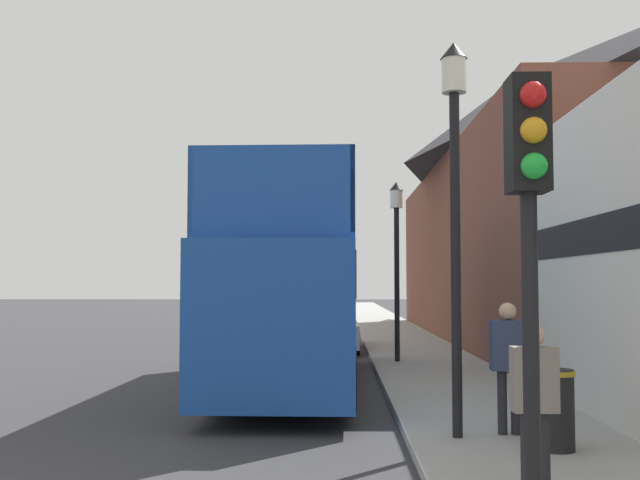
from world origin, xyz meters
The scene contains 11 objects.
ground_plane centered at (0.00, 21.00, 0.00)m, with size 144.00×144.00×0.00m, color #333335.
sidewalk centered at (6.93, 18.00, 0.07)m, with size 2.83×108.00×0.14m.
brick_terrace_rear centered at (11.34, 22.19, 4.89)m, with size 6.00×25.25×9.77m.
tour_bus centered at (3.77, 9.97, 1.79)m, with size 2.64×10.01×4.10m.
parked_car_ahead_of_bus centered at (4.39, 18.01, 0.66)m, with size 1.84×4.23×1.38m.
pedestrian_nearest centered at (6.46, 1.67, 1.09)m, with size 0.41×0.23×1.58m.
pedestrian_second centered at (6.86, 4.47, 1.17)m, with size 0.45×0.25×1.71m.
traffic_signal centered at (6.01, -0.01, 2.68)m, with size 0.28×0.42×3.47m.
lamp_post_nearest centered at (6.16, 4.27, 3.64)m, with size 0.35×0.35×5.12m.
lamp_post_second centered at (6.14, 13.59, 3.29)m, with size 0.35×0.35×4.55m.
litter_bin centered at (7.19, 3.56, 0.64)m, with size 0.48×0.48×0.94m.
Camera 1 is at (4.62, -5.41, 2.10)m, focal length 42.00 mm.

